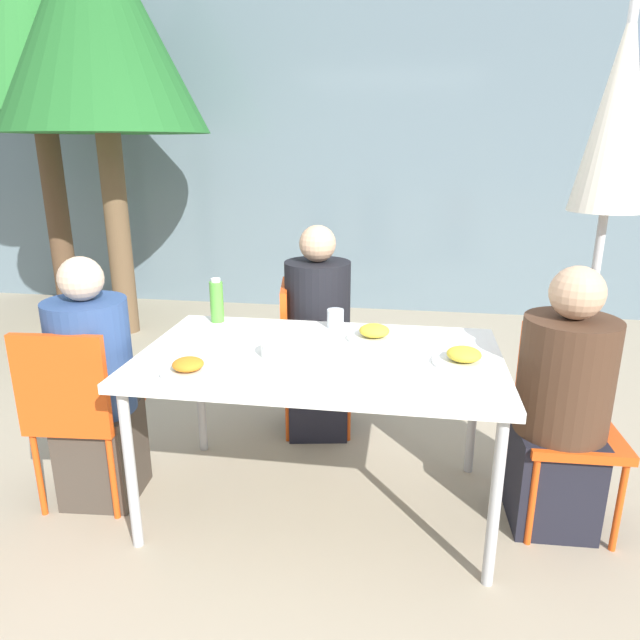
# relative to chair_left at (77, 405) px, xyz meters

# --- Properties ---
(ground_plane) EXTENTS (24.00, 24.00, 0.00)m
(ground_plane) POSITION_rel_chair_left_xyz_m (1.06, 0.17, -0.51)
(ground_plane) COLOR tan
(building_facade) EXTENTS (10.00, 0.20, 3.00)m
(building_facade) POSITION_rel_chair_left_xyz_m (1.06, 3.61, 0.99)
(building_facade) COLOR slate
(building_facade) RESTS_ON ground
(dining_table) EXTENTS (1.54, 0.92, 0.75)m
(dining_table) POSITION_rel_chair_left_xyz_m (1.06, 0.17, 0.19)
(dining_table) COLOR white
(dining_table) RESTS_ON ground
(chair_left) EXTENTS (0.43, 0.43, 0.87)m
(chair_left) POSITION_rel_chair_left_xyz_m (0.00, 0.00, 0.00)
(chair_left) COLOR #E54C14
(chair_left) RESTS_ON ground
(person_left) EXTENTS (0.36, 0.36, 1.16)m
(person_left) POSITION_rel_chair_left_xyz_m (0.04, 0.08, 0.03)
(person_left) COLOR #473D33
(person_left) RESTS_ON ground
(chair_right) EXTENTS (0.41, 0.41, 0.87)m
(chair_right) POSITION_rel_chair_left_xyz_m (2.13, 0.28, 0.00)
(chair_right) COLOR #E54C14
(chair_right) RESTS_ON ground
(person_right) EXTENTS (0.38, 0.38, 1.16)m
(person_right) POSITION_rel_chair_left_xyz_m (2.09, 0.20, 0.03)
(person_right) COLOR black
(person_right) RESTS_ON ground
(chair_far) EXTENTS (0.46, 0.46, 0.87)m
(chair_far) POSITION_rel_chair_left_xyz_m (0.85, 0.91, 0.00)
(chair_far) COLOR #E54C14
(chair_far) RESTS_ON ground
(person_far) EXTENTS (0.38, 0.38, 1.20)m
(person_far) POSITION_rel_chair_left_xyz_m (0.94, 0.87, 0.05)
(person_far) COLOR black
(person_far) RESTS_ON ground
(closed_umbrella) EXTENTS (0.36, 0.36, 2.24)m
(closed_umbrella) POSITION_rel_chair_left_xyz_m (2.36, 0.91, 1.15)
(closed_umbrella) COLOR #333333
(closed_umbrella) RESTS_ON ground
(plate_0) EXTENTS (0.25, 0.25, 0.07)m
(plate_0) POSITION_rel_chair_left_xyz_m (1.28, 0.39, 0.27)
(plate_0) COLOR white
(plate_0) RESTS_ON dining_table
(plate_1) EXTENTS (0.25, 0.25, 0.07)m
(plate_1) POSITION_rel_chair_left_xyz_m (1.66, 0.14, 0.27)
(plate_1) COLOR white
(plate_1) RESTS_ON dining_table
(plate_2) EXTENTS (0.22, 0.22, 0.06)m
(plate_2) POSITION_rel_chair_left_xyz_m (0.59, -0.13, 0.27)
(plate_2) COLOR white
(plate_2) RESTS_ON dining_table
(bottle) EXTENTS (0.07, 0.07, 0.22)m
(bottle) POSITION_rel_chair_left_xyz_m (0.48, 0.54, 0.35)
(bottle) COLOR #51A338
(bottle) RESTS_ON dining_table
(drinking_cup) EXTENTS (0.08, 0.08, 0.09)m
(drinking_cup) POSITION_rel_chair_left_xyz_m (1.08, 0.54, 0.29)
(drinking_cup) COLOR silver
(drinking_cup) RESTS_ON dining_table
(salad_bowl) EXTENTS (0.19, 0.19, 0.06)m
(salad_bowl) POSITION_rel_chair_left_xyz_m (0.91, 0.12, 0.27)
(salad_bowl) COLOR white
(salad_bowl) RESTS_ON dining_table
(tree_behind_right) EXTENTS (1.65, 1.65, 3.38)m
(tree_behind_right) POSITION_rel_chair_left_xyz_m (-1.04, 2.45, 2.00)
(tree_behind_right) COLOR brown
(tree_behind_right) RESTS_ON ground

